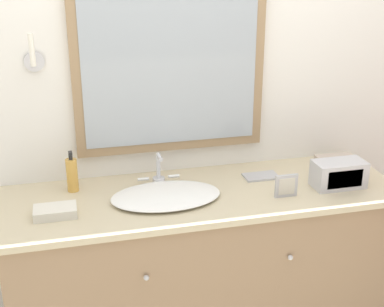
{
  "coord_description": "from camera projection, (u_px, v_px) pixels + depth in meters",
  "views": [
    {
      "loc": [
        -0.6,
        -1.86,
        1.99
      ],
      "look_at": [
        -0.06,
        0.34,
        1.12
      ],
      "focal_mm": 50.0,
      "sensor_mm": 36.0,
      "label": 1
    }
  ],
  "objects": [
    {
      "name": "wall_back",
      "position": [
        187.0,
        100.0,
        2.67
      ],
      "size": [
        8.0,
        0.18,
        2.55
      ],
      "color": "white",
      "rests_on": "ground_plane"
    },
    {
      "name": "soap_bottle",
      "position": [
        72.0,
        174.0,
        2.49
      ],
      "size": [
        0.05,
        0.05,
        0.2
      ],
      "color": "gold",
      "rests_on": "vanity_counter"
    },
    {
      "name": "hand_towel_far_corner",
      "position": [
        336.0,
        161.0,
        2.81
      ],
      "size": [
        0.2,
        0.13,
        0.04
      ],
      "color": "#B7A899",
      "rests_on": "vanity_counter"
    },
    {
      "name": "hand_towel_near_sink",
      "position": [
        55.0,
        212.0,
        2.28
      ],
      "size": [
        0.18,
        0.11,
        0.04
      ],
      "color": "silver",
      "rests_on": "vanity_counter"
    },
    {
      "name": "vanity_counter",
      "position": [
        203.0,
        275.0,
        2.67
      ],
      "size": [
        1.87,
        0.61,
        0.92
      ],
      "color": "#937556",
      "rests_on": "ground_plane"
    },
    {
      "name": "picture_frame",
      "position": [
        286.0,
        186.0,
        2.44
      ],
      "size": [
        0.11,
        0.01,
        0.11
      ],
      "color": "#B2B2B7",
      "rests_on": "vanity_counter"
    },
    {
      "name": "sink_basin",
      "position": [
        166.0,
        195.0,
        2.44
      ],
      "size": [
        0.5,
        0.37,
        0.16
      ],
      "color": "white",
      "rests_on": "vanity_counter"
    },
    {
      "name": "metal_tray",
      "position": [
        261.0,
        176.0,
        2.67
      ],
      "size": [
        0.17,
        0.1,
        0.01
      ],
      "color": "#ADADB2",
      "rests_on": "vanity_counter"
    },
    {
      "name": "appliance_box",
      "position": [
        339.0,
        174.0,
        2.54
      ],
      "size": [
        0.25,
        0.13,
        0.13
      ],
      "color": "#BCBCC1",
      "rests_on": "vanity_counter"
    }
  ]
}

